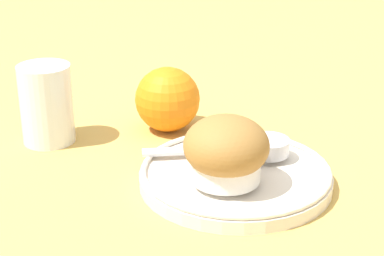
% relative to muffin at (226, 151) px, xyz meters
% --- Properties ---
extents(ground_plane, '(3.00, 3.00, 0.00)m').
position_rel_muffin_xyz_m(ground_plane, '(0.01, 0.04, -0.05)').
color(ground_plane, tan).
extents(plate, '(0.21, 0.21, 0.02)m').
position_rel_muffin_xyz_m(plate, '(0.03, 0.02, -0.04)').
color(plate, silver).
rests_on(plate, ground_plane).
extents(muffin, '(0.09, 0.09, 0.07)m').
position_rel_muffin_xyz_m(muffin, '(0.00, 0.00, 0.00)').
color(muffin, silver).
rests_on(muffin, plate).
extents(cream_ramekin, '(0.05, 0.05, 0.02)m').
position_rel_muffin_xyz_m(cream_ramekin, '(0.08, 0.02, -0.02)').
color(cream_ramekin, silver).
rests_on(cream_ramekin, plate).
extents(berry_pair, '(0.03, 0.02, 0.02)m').
position_rel_muffin_xyz_m(berry_pair, '(0.04, 0.05, -0.02)').
color(berry_pair, '#B7192D').
rests_on(berry_pair, plate).
extents(butter_knife, '(0.15, 0.09, 0.00)m').
position_rel_muffin_xyz_m(butter_knife, '(0.03, 0.06, -0.03)').
color(butter_knife, silver).
rests_on(butter_knife, plate).
extents(orange_fruit, '(0.08, 0.08, 0.08)m').
position_rel_muffin_xyz_m(orange_fruit, '(0.05, 0.18, -0.01)').
color(orange_fruit, orange).
rests_on(orange_fruit, ground_plane).
extents(juice_glass, '(0.06, 0.06, 0.10)m').
position_rel_muffin_xyz_m(juice_glass, '(-0.09, 0.24, -0.00)').
color(juice_glass, silver).
rests_on(juice_glass, ground_plane).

